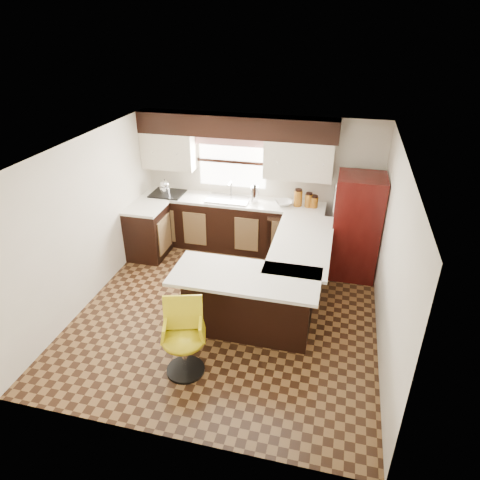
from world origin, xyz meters
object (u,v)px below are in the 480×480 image
(bar_chair, at_px, (183,340))
(peninsula_long, at_px, (297,270))
(refrigerator, at_px, (356,227))
(peninsula_return, at_px, (248,303))

(bar_chair, bearing_deg, peninsula_long, 43.17)
(refrigerator, xyz_separation_m, bar_chair, (-1.91, -2.79, -0.38))
(refrigerator, bearing_deg, bar_chair, -124.35)
(peninsula_long, relative_size, refrigerator, 1.14)
(peninsula_long, bearing_deg, bar_chair, -119.84)
(peninsula_long, height_order, bar_chair, bar_chair)
(peninsula_long, xyz_separation_m, peninsula_return, (-0.53, -0.97, 0.00))
(peninsula_return, relative_size, refrigerator, 0.97)
(peninsula_return, height_order, refrigerator, refrigerator)
(peninsula_long, relative_size, peninsula_return, 1.18)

